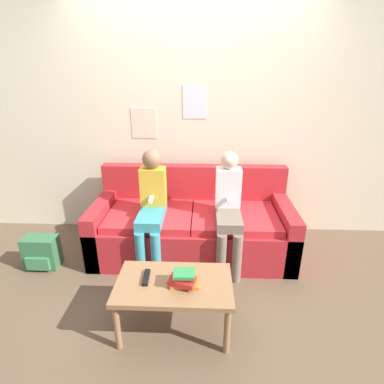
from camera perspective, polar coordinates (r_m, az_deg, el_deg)
ground_plane at (r=2.85m, az=-0.36°, el=-16.83°), size 10.00×10.00×0.00m
wall_back at (r=3.33m, az=0.49°, el=13.62°), size 8.00×0.06×2.60m
couch at (r=3.16m, az=0.11°, el=-6.49°), size 2.00×0.87×0.84m
coffee_table at (r=2.24m, az=-3.44°, el=-17.82°), size 0.82×0.48×0.41m
person_left at (r=2.87m, az=-7.68°, el=-2.15°), size 0.24×0.59×1.11m
person_right at (r=2.83m, az=6.96°, el=-2.66°), size 0.24×0.59×1.10m
tv_remote at (r=2.25m, az=-8.71°, el=-15.77°), size 0.05×0.17×0.02m
book_stack at (r=2.14m, az=-1.62°, el=-16.26°), size 0.22×0.15×0.12m
backpack at (r=3.29m, az=-26.71°, el=-10.27°), size 0.32×0.21×0.32m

